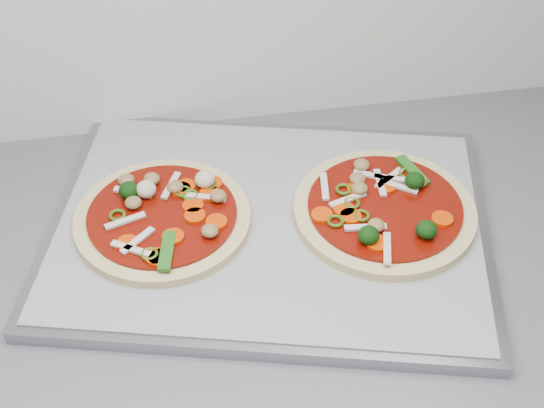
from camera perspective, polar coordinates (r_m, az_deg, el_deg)
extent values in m
cube|color=slate|center=(0.86, -9.19, -7.32)|extent=(3.60, 0.60, 0.04)
cube|color=gray|center=(0.90, -0.20, -1.62)|extent=(0.59, 0.50, 0.02)
cube|color=gray|center=(0.89, -0.20, -1.19)|extent=(0.56, 0.47, 0.00)
cylinder|color=tan|center=(0.89, -8.23, -1.12)|extent=(0.27, 0.27, 0.01)
cylinder|color=#631506|center=(0.89, -8.28, -0.78)|extent=(0.23, 0.23, 0.00)
ellipsoid|color=olive|center=(0.91, -7.31, 1.29)|extent=(0.03, 0.03, 0.01)
ellipsoid|color=olive|center=(0.93, -10.92, 1.79)|extent=(0.02, 0.02, 0.01)
cylinder|color=#E43F00|center=(0.83, -8.45, -4.03)|extent=(0.03, 0.03, 0.00)
cylinder|color=#E43F00|center=(0.91, -6.91, 1.10)|extent=(0.03, 0.03, 0.00)
torus|color=#334C0D|center=(0.91, -6.73, 0.94)|extent=(0.03, 0.03, 0.00)
ellipsoid|color=olive|center=(0.85, -4.71, -2.02)|extent=(0.03, 0.03, 0.01)
cylinder|color=#E43F00|center=(0.86, -4.20, -1.36)|extent=(0.03, 0.03, 0.00)
cylinder|color=#E43F00|center=(0.91, -4.52, 1.56)|extent=(0.03, 0.03, 0.00)
cube|color=beige|center=(0.88, -10.99, -1.26)|extent=(0.05, 0.02, 0.00)
ellipsoid|color=#12330D|center=(0.91, -10.73, 1.03)|extent=(0.03, 0.03, 0.02)
cylinder|color=#E43F00|center=(0.90, -4.69, 0.79)|extent=(0.03, 0.03, 0.00)
torus|color=#334C0D|center=(0.89, -11.56, -0.84)|extent=(0.02, 0.02, 0.00)
cube|color=beige|center=(0.85, -10.09, -2.72)|extent=(0.04, 0.04, 0.00)
ellipsoid|color=beige|center=(0.90, -9.46, 1.10)|extent=(0.03, 0.03, 0.02)
cylinder|color=#E43F00|center=(0.91, -6.53, 1.33)|extent=(0.03, 0.03, 0.00)
ellipsoid|color=olive|center=(0.92, -9.05, 1.88)|extent=(0.03, 0.03, 0.01)
torus|color=#334C0D|center=(0.90, -6.16, 0.66)|extent=(0.02, 0.02, 0.00)
cylinder|color=#E43F00|center=(0.89, -5.97, -0.15)|extent=(0.03, 0.03, 0.00)
cylinder|color=#E43F00|center=(0.85, -10.83, -2.92)|extent=(0.03, 0.03, 0.00)
cube|color=beige|center=(0.91, -10.41, 0.88)|extent=(0.05, 0.03, 0.00)
cube|color=beige|center=(0.85, -10.57, -3.34)|extent=(0.04, 0.03, 0.00)
cylinder|color=#E43F00|center=(0.83, -8.72, -3.94)|extent=(0.03, 0.03, 0.00)
cube|color=beige|center=(0.92, -7.61, 1.39)|extent=(0.03, 0.05, 0.00)
torus|color=#334C0D|center=(0.84, -9.20, -3.75)|extent=(0.02, 0.02, 0.00)
cube|color=#1F5B15|center=(0.84, -7.91, -3.52)|extent=(0.03, 0.06, 0.00)
cylinder|color=#E43F00|center=(0.87, -5.83, -0.89)|extent=(0.03, 0.03, 0.00)
ellipsoid|color=olive|center=(0.89, -4.09, 0.61)|extent=(0.03, 0.03, 0.01)
torus|color=#334C0D|center=(0.91, -4.79, 1.47)|extent=(0.03, 0.03, 0.00)
ellipsoid|color=olive|center=(0.89, -10.41, 0.10)|extent=(0.02, 0.02, 0.01)
ellipsoid|color=beige|center=(0.91, -5.09, 1.87)|extent=(0.03, 0.03, 0.02)
cube|color=beige|center=(0.89, -4.98, 0.51)|extent=(0.05, 0.02, 0.00)
cylinder|color=#E43F00|center=(0.85, -7.46, -2.45)|extent=(0.03, 0.03, 0.00)
cylinder|color=tan|center=(0.90, 8.45, -0.51)|extent=(0.29, 0.29, 0.01)
cylinder|color=#631506|center=(0.90, 8.50, -0.14)|extent=(0.24, 0.24, 0.00)
cylinder|color=#E43F00|center=(0.87, 3.79, -0.83)|extent=(0.03, 0.03, 0.00)
ellipsoid|color=#12330D|center=(0.86, 11.55, -1.90)|extent=(0.03, 0.03, 0.02)
cube|color=beige|center=(0.91, 3.97, 1.32)|extent=(0.02, 0.05, 0.00)
cylinder|color=#E43F00|center=(0.84, 7.95, -2.95)|extent=(0.03, 0.03, 0.00)
cube|color=beige|center=(0.93, 8.80, 1.91)|extent=(0.04, 0.03, 0.00)
ellipsoid|color=olive|center=(0.92, 6.46, 1.90)|extent=(0.03, 0.03, 0.01)
cube|color=beige|center=(0.92, 8.12, 1.59)|extent=(0.01, 0.05, 0.00)
ellipsoid|color=olive|center=(0.90, 6.61, 1.16)|extent=(0.03, 0.03, 0.01)
torus|color=#334C0D|center=(0.90, 5.41, 1.11)|extent=(0.03, 0.03, 0.00)
cylinder|color=#E43F00|center=(0.89, 12.70, -1.11)|extent=(0.03, 0.03, 0.00)
cube|color=beige|center=(0.84, 8.66, -3.34)|extent=(0.02, 0.05, 0.00)
cube|color=#1F5B15|center=(0.94, 10.52, 2.49)|extent=(0.03, 0.06, 0.00)
cube|color=beige|center=(0.93, 7.59, 2.12)|extent=(0.05, 0.03, 0.00)
ellipsoid|color=#12330D|center=(0.92, 10.70, 1.74)|extent=(0.03, 0.03, 0.02)
cylinder|color=#E43F00|center=(0.88, 5.43, -0.42)|extent=(0.03, 0.03, 0.00)
cube|color=beige|center=(0.92, 9.50, 1.31)|extent=(0.04, 0.03, 0.00)
cylinder|color=#E43F00|center=(0.92, 8.56, 1.32)|extent=(0.03, 0.03, 0.00)
cube|color=beige|center=(0.86, 7.05, -1.76)|extent=(0.05, 0.01, 0.00)
torus|color=#334C0D|center=(0.89, 6.03, 0.07)|extent=(0.03, 0.03, 0.00)
torus|color=#334C0D|center=(0.86, 4.79, -1.30)|extent=(0.02, 0.02, 0.00)
ellipsoid|color=olive|center=(0.94, 6.76, 2.94)|extent=(0.03, 0.03, 0.01)
ellipsoid|color=olive|center=(0.86, 7.83, -1.60)|extent=(0.03, 0.03, 0.01)
ellipsoid|color=olive|center=(0.92, 11.01, 1.70)|extent=(0.02, 0.02, 0.01)
torus|color=#334C0D|center=(0.87, 6.75, -0.87)|extent=(0.02, 0.02, 0.00)
ellipsoid|color=#12330D|center=(0.84, 7.28, -2.34)|extent=(0.03, 0.03, 0.02)
cylinder|color=#E43F00|center=(0.87, 5.94, -0.93)|extent=(0.03, 0.03, 0.00)
cube|color=beige|center=(0.89, 5.73, 0.35)|extent=(0.05, 0.02, 0.00)
cube|color=beige|center=(0.93, 9.15, 1.89)|extent=(0.05, 0.03, 0.00)
cylinder|color=#E43F00|center=(0.91, 6.45, 1.14)|extent=(0.03, 0.03, 0.00)
torus|color=#334C0D|center=(0.94, 10.05, 2.29)|extent=(0.03, 0.03, 0.00)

